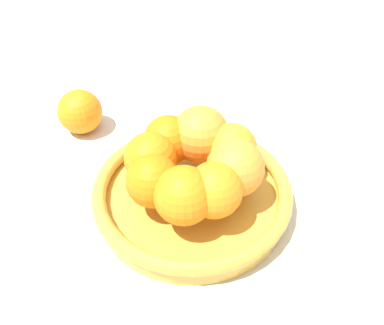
# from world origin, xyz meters

# --- Properties ---
(ground_plane) EXTENTS (4.00, 4.00, 0.00)m
(ground_plane) POSITION_xyz_m (0.00, 0.00, 0.00)
(ground_plane) COLOR beige
(fruit_bowl) EXTENTS (0.27, 0.27, 0.04)m
(fruit_bowl) POSITION_xyz_m (0.00, 0.00, 0.02)
(fruit_bowl) COLOR gold
(fruit_bowl) RESTS_ON ground_plane
(orange_pile) EXTENTS (0.18, 0.18, 0.08)m
(orange_pile) POSITION_xyz_m (-0.00, 0.00, 0.08)
(orange_pile) COLOR orange
(orange_pile) RESTS_ON fruit_bowl
(stray_orange) EXTENTS (0.08, 0.08, 0.08)m
(stray_orange) POSITION_xyz_m (0.01, -0.26, 0.04)
(stray_orange) COLOR orange
(stray_orange) RESTS_ON ground_plane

